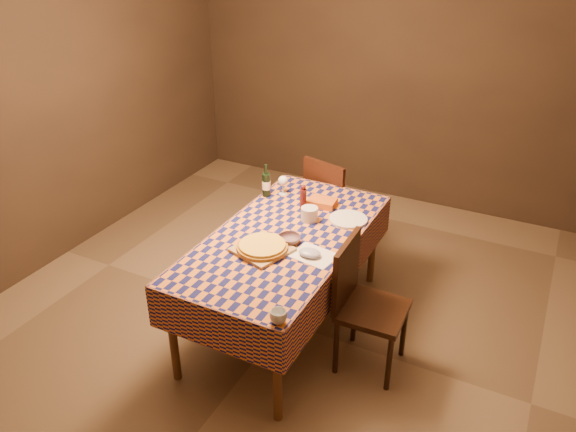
# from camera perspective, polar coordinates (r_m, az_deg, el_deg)

# --- Properties ---
(room) EXTENTS (5.00, 5.10, 2.70)m
(room) POSITION_cam_1_polar(r_m,az_deg,el_deg) (3.64, -0.36, 5.92)
(room) COLOR brown
(room) RESTS_ON ground
(dining_table) EXTENTS (0.94, 1.84, 0.77)m
(dining_table) POSITION_cam_1_polar(r_m,az_deg,el_deg) (3.93, -0.33, -2.96)
(dining_table) COLOR brown
(dining_table) RESTS_ON ground
(cutting_board) EXTENTS (0.41, 0.41, 0.02)m
(cutting_board) POSITION_cam_1_polar(r_m,az_deg,el_deg) (3.72, -2.62, -3.43)
(cutting_board) COLOR #A4824D
(cutting_board) RESTS_ON dining_table
(pizza) EXTENTS (0.41, 0.41, 0.03)m
(pizza) POSITION_cam_1_polar(r_m,az_deg,el_deg) (3.71, -2.63, -3.08)
(pizza) COLOR #905D18
(pizza) RESTS_ON cutting_board
(pepper_mill) EXTENTS (0.06, 0.06, 0.21)m
(pepper_mill) POSITION_cam_1_polar(r_m,az_deg,el_deg) (4.19, 1.56, 1.82)
(pepper_mill) COLOR #461010
(pepper_mill) RESTS_ON dining_table
(bowl) EXTENTS (0.19, 0.19, 0.05)m
(bowl) POSITION_cam_1_polar(r_m,az_deg,el_deg) (3.80, 0.13, -2.38)
(bowl) COLOR #614852
(bowl) RESTS_ON dining_table
(wine_glass) EXTENTS (0.08, 0.08, 0.16)m
(wine_glass) POSITION_cam_1_polar(r_m,az_deg,el_deg) (4.43, -0.52, 3.54)
(wine_glass) COLOR silver
(wine_glass) RESTS_ON dining_table
(wine_bottle) EXTENTS (0.09, 0.09, 0.27)m
(wine_bottle) POSITION_cam_1_polar(r_m,az_deg,el_deg) (4.41, -2.22, 3.24)
(wine_bottle) COLOR black
(wine_bottle) RESTS_ON dining_table
(deli_tub) EXTENTS (0.14, 0.14, 0.10)m
(deli_tub) POSITION_cam_1_polar(r_m,az_deg,el_deg) (4.06, 2.18, 0.20)
(deli_tub) COLOR silver
(deli_tub) RESTS_ON dining_table
(takeout_container) EXTENTS (0.22, 0.16, 0.05)m
(takeout_container) POSITION_cam_1_polar(r_m,az_deg,el_deg) (4.29, 3.48, 1.39)
(takeout_container) COLOR #B55517
(takeout_container) RESTS_ON dining_table
(white_plate) EXTENTS (0.36, 0.36, 0.02)m
(white_plate) POSITION_cam_1_polar(r_m,az_deg,el_deg) (4.11, 6.14, -0.32)
(white_plate) COLOR white
(white_plate) RESTS_ON dining_table
(tumbler) EXTENTS (0.10, 0.10, 0.08)m
(tumbler) POSITION_cam_1_polar(r_m,az_deg,el_deg) (3.09, -0.98, -10.19)
(tumbler) COLOR silver
(tumbler) RESTS_ON dining_table
(flour_patch) EXTENTS (0.32, 0.26, 0.00)m
(flour_patch) POSITION_cam_1_polar(r_m,az_deg,el_deg) (3.68, 2.63, -4.01)
(flour_patch) COLOR white
(flour_patch) RESTS_ON dining_table
(flour_bag) EXTENTS (0.16, 0.13, 0.04)m
(flour_bag) POSITION_cam_1_polar(r_m,az_deg,el_deg) (3.66, 2.22, -3.76)
(flour_bag) COLOR #9BA4C7
(flour_bag) RESTS_ON dining_table
(chair_far) EXTENTS (0.52, 0.52, 0.93)m
(chair_far) POSITION_cam_1_polar(r_m,az_deg,el_deg) (4.91, 4.39, 1.45)
(chair_far) COLOR black
(chair_far) RESTS_ON ground
(chair_right) EXTENTS (0.44, 0.43, 0.93)m
(chair_right) POSITION_cam_1_polar(r_m,az_deg,el_deg) (3.73, 7.48, -8.30)
(chair_right) COLOR black
(chair_right) RESTS_ON ground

